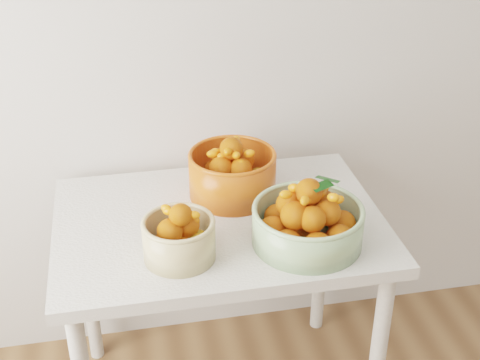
# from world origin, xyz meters

# --- Properties ---
(table) EXTENTS (1.00, 0.70, 0.75)m
(table) POSITION_xyz_m (-0.21, 1.60, 0.65)
(table) COLOR silver
(table) RESTS_ON ground
(bowl_cream) EXTENTS (0.26, 0.26, 0.17)m
(bowl_cream) POSITION_xyz_m (-0.35, 1.43, 0.82)
(bowl_cream) COLOR tan
(bowl_cream) RESTS_ON table
(bowl_green) EXTENTS (0.38, 0.38, 0.21)m
(bowl_green) POSITION_xyz_m (0.01, 1.43, 0.82)
(bowl_green) COLOR #98B987
(bowl_green) RESTS_ON table
(bowl_orange) EXTENTS (0.33, 0.33, 0.20)m
(bowl_orange) POSITION_xyz_m (-0.15, 1.74, 0.83)
(bowl_orange) COLOR #D44B17
(bowl_orange) RESTS_ON table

